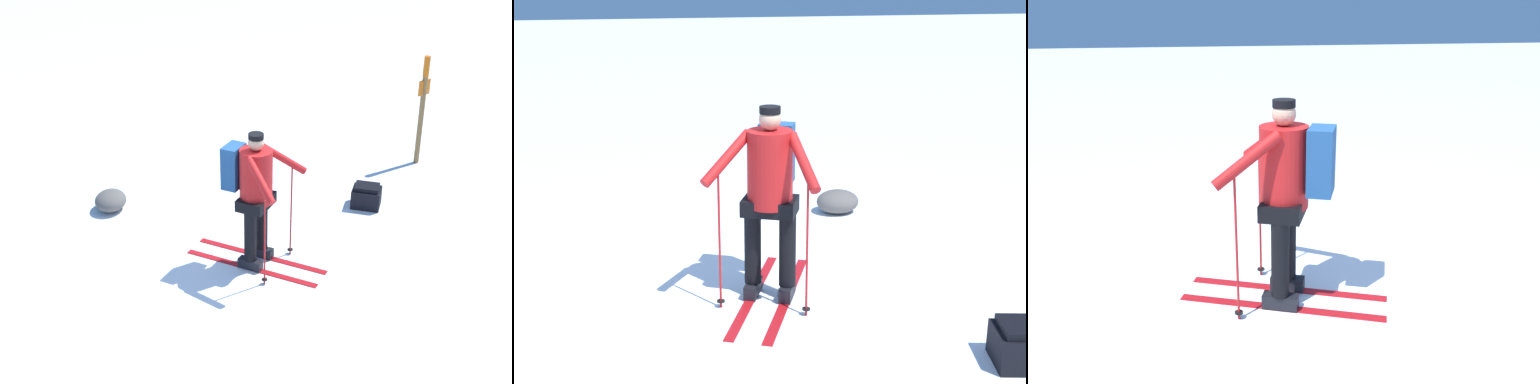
{
  "view_description": "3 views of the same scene",
  "coord_description": "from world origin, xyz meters",
  "views": [
    {
      "loc": [
        -7.51,
        -0.58,
        4.87
      ],
      "look_at": [
        0.03,
        -0.27,
        0.99
      ],
      "focal_mm": 50.0,
      "sensor_mm": 36.0,
      "label": 1
    },
    {
      "loc": [
        -1.23,
        -6.02,
        2.82
      ],
      "look_at": [
        0.03,
        -0.27,
        0.99
      ],
      "focal_mm": 50.0,
      "sensor_mm": 36.0,
      "label": 2
    },
    {
      "loc": [
        3.76,
        -1.11,
        2.33
      ],
      "look_at": [
        0.03,
        -0.27,
        0.99
      ],
      "focal_mm": 35.0,
      "sensor_mm": 36.0,
      "label": 3
    }
  ],
  "objects": [
    {
      "name": "skier",
      "position": [
        0.05,
        -0.24,
        1.04
      ],
      "size": [
        1.18,
        1.78,
        1.74
      ],
      "color": "red",
      "rests_on": "ground_plane"
    },
    {
      "name": "ground_plane",
      "position": [
        0.0,
        0.0,
        0.0
      ],
      "size": [
        80.0,
        80.0,
        0.0
      ],
      "primitive_type": "plane",
      "color": "white"
    }
  ]
}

